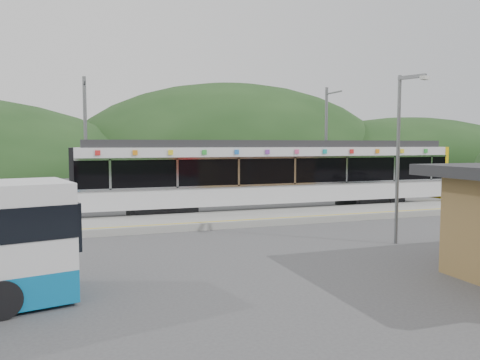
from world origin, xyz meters
name	(u,v)px	position (x,y,z in m)	size (l,w,h in m)	color
ground	(278,234)	(0.00, 0.00, 0.00)	(120.00, 120.00, 0.00)	#4C4C4F
hills	(342,209)	(6.19, 5.29, 0.00)	(146.00, 149.00, 26.00)	#1E3D19
platform	(249,218)	(0.00, 3.30, 0.15)	(26.00, 3.20, 0.30)	#9E9E99
yellow_line	(259,219)	(0.00, 2.00, 0.30)	(26.00, 0.10, 0.01)	yellow
train	(274,172)	(2.43, 6.00, 2.06)	(20.44, 3.01, 3.74)	black
catenary_mast_west	(86,142)	(-7.00, 8.56, 3.65)	(0.18, 1.80, 7.00)	slate
catenary_mast_east	(326,143)	(7.00, 8.56, 3.65)	(0.18, 1.80, 7.00)	slate
lamp_post	(400,144)	(3.27, -3.12, 3.56)	(0.51, 1.11, 5.96)	slate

